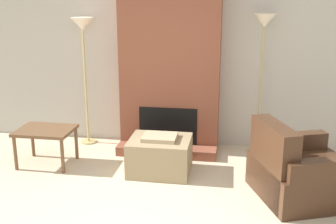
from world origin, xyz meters
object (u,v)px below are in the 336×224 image
side_table (46,134)px  floor_lamp_left (83,35)px  ottoman (160,155)px  armchair (299,174)px  floor_lamp_right (264,33)px

side_table → floor_lamp_left: floor_lamp_left is taller
ottoman → floor_lamp_left: size_ratio=0.41×
ottoman → armchair: 1.67m
ottoman → side_table: ottoman is taller
armchair → floor_lamp_right: size_ratio=0.66×
ottoman → side_table: bearing=179.1°
ottoman → floor_lamp_left: floor_lamp_left is taller
ottoman → floor_lamp_left: 2.08m
floor_lamp_left → floor_lamp_right: 2.49m
floor_lamp_right → floor_lamp_left: bearing=-180.0°
floor_lamp_right → side_table: bearing=-161.9°
side_table → armchair: bearing=-8.1°
side_table → floor_lamp_right: bearing=18.1°
side_table → ottoman: bearing=-0.9°
floor_lamp_left → floor_lamp_right: floor_lamp_right is taller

